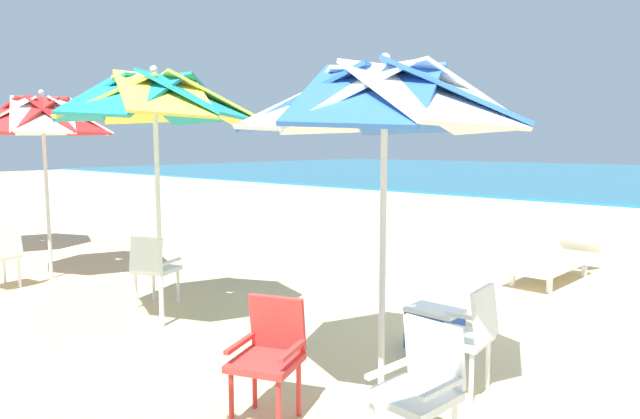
{
  "coord_description": "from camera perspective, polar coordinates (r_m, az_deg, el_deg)",
  "views": [
    {
      "loc": [
        2.6,
        -6.23,
        1.95
      ],
      "look_at": [
        -2.8,
        -0.13,
        1.0
      ],
      "focal_mm": 31.85,
      "sensor_mm": 36.0,
      "label": 1
    }
  ],
  "objects": [
    {
      "name": "plastic_chair_0",
      "position": [
        3.67,
        10.07,
        -16.84
      ],
      "size": [
        0.48,
        0.5,
        0.87
      ],
      "color": "white",
      "rests_on": "ground"
    },
    {
      "name": "beach_umbrella_1",
      "position": [
        6.15,
        -16.27,
        10.43
      ],
      "size": [
        2.11,
        2.11,
        2.74
      ],
      "color": "silver",
      "rests_on": "ground"
    },
    {
      "name": "sun_lounger_1",
      "position": [
        8.89,
        22.61,
        -4.69
      ],
      "size": [
        0.71,
        2.17,
        0.62
      ],
      "color": "white",
      "rests_on": "ground"
    },
    {
      "name": "plastic_chair_2",
      "position": [
        4.13,
        -5.08,
        -13.98
      ],
      "size": [
        0.57,
        0.59,
        0.87
      ],
      "color": "red",
      "rests_on": "ground"
    },
    {
      "name": "beach_umbrella_0",
      "position": [
        4.25,
        6.52,
        10.63
      ],
      "size": [
        2.22,
        2.22,
        2.61
      ],
      "color": "silver",
      "rests_on": "ground"
    },
    {
      "name": "beach_umbrella_2",
      "position": [
        9.01,
        -26.09,
        8.21
      ],
      "size": [
        1.97,
        1.97,
        2.7
      ],
      "color": "silver",
      "rests_on": "ground"
    },
    {
      "name": "plastic_chair_1",
      "position": [
        4.64,
        14.61,
        -11.83
      ],
      "size": [
        0.51,
        0.48,
        0.87
      ],
      "color": "white",
      "rests_on": "ground"
    },
    {
      "name": "cooler_box",
      "position": [
        5.62,
        11.42,
        -11.64
      ],
      "size": [
        0.5,
        0.34,
        0.4
      ],
      "color": "blue",
      "rests_on": "ground"
    },
    {
      "name": "plastic_chair_3",
      "position": [
        7.08,
        -16.42,
        -5.48
      ],
      "size": [
        0.58,
        0.6,
        0.87
      ],
      "color": "white",
      "rests_on": "ground"
    },
    {
      "name": "ground_plane",
      "position": [
        7.03,
        18.37,
        -9.81
      ],
      "size": [
        80.0,
        80.0,
        0.0
      ],
      "primitive_type": "plane",
      "color": "#D3B784"
    },
    {
      "name": "plastic_chair_4",
      "position": [
        8.71,
        -29.43,
        -3.83
      ],
      "size": [
        0.54,
        0.51,
        0.87
      ],
      "color": "white",
      "rests_on": "ground"
    }
  ]
}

